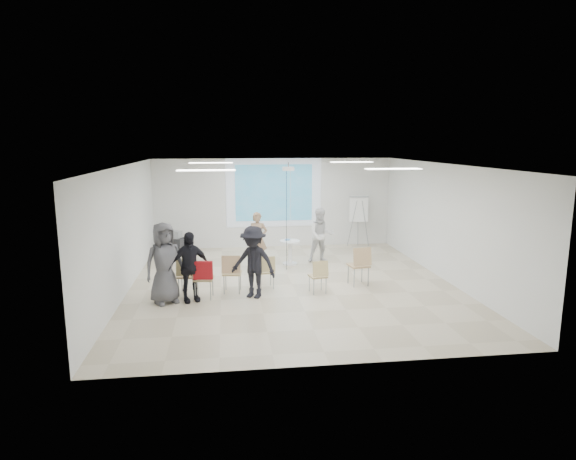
{
  "coord_description": "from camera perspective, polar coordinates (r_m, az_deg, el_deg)",
  "views": [
    {
      "loc": [
        -1.61,
        -11.59,
        3.56
      ],
      "look_at": [
        0.0,
        0.8,
        1.25
      ],
      "focal_mm": 30.0,
      "sensor_mm": 36.0,
      "label": 1
    }
  ],
  "objects": [
    {
      "name": "fluor_panel_sw",
      "position": [
        10.11,
        -9.68,
        6.99
      ],
      "size": [
        1.2,
        0.3,
        0.02
      ],
      "primitive_type": "cube",
      "color": "white",
      "rests_on": "ceiling"
    },
    {
      "name": "projection_halo",
      "position": [
        16.24,
        -1.68,
        4.43
      ],
      "size": [
        3.2,
        0.01,
        2.3
      ],
      "primitive_type": "cube",
      "color": "silver",
      "rests_on": "wall_back"
    },
    {
      "name": "laptop",
      "position": [
        11.58,
        -6.64,
        -4.89
      ],
      "size": [
        0.37,
        0.29,
        0.03
      ],
      "primitive_type": "imported",
      "rotation": [
        0.0,
        0.0,
        3.02
      ],
      "color": "black",
      "rests_on": "chair_left_inner"
    },
    {
      "name": "audience_left",
      "position": [
        10.96,
        -11.65,
        -3.71
      ],
      "size": [
        1.22,
        0.97,
        1.83
      ],
      "primitive_type": "imported",
      "rotation": [
        0.0,
        0.0,
        0.36
      ],
      "color": "black",
      "rests_on": "floor"
    },
    {
      "name": "fluor_panel_nw",
      "position": [
        13.61,
        -9.13,
        7.86
      ],
      "size": [
        1.2,
        0.3,
        0.02
      ],
      "primitive_type": "cube",
      "color": "white",
      "rests_on": "ceiling"
    },
    {
      "name": "wall_left",
      "position": [
        12.02,
        -19.0,
        0.03
      ],
      "size": [
        0.1,
        9.0,
        3.0
      ],
      "primitive_type": "cube",
      "color": "silver",
      "rests_on": "floor"
    },
    {
      "name": "controller_right",
      "position": [
        14.45,
        3.07,
        1.09
      ],
      "size": [
        0.04,
        0.11,
        0.04
      ],
      "primitive_type": "cube",
      "rotation": [
        0.0,
        0.0,
        0.04
      ],
      "color": "white",
      "rests_on": "player_right"
    },
    {
      "name": "av_cart",
      "position": [
        15.75,
        -13.18,
        -1.59
      ],
      "size": [
        0.61,
        0.55,
        0.75
      ],
      "rotation": [
        0.0,
        0.0,
        -0.36
      ],
      "color": "black",
      "rests_on": "floor"
    },
    {
      "name": "player_right",
      "position": [
        14.29,
        3.95,
        -0.3
      ],
      "size": [
        0.89,
        0.72,
        1.79
      ],
      "primitive_type": "imported",
      "rotation": [
        0.0,
        0.0,
        0.04
      ],
      "color": "white",
      "rests_on": "floor"
    },
    {
      "name": "flipchart_easel",
      "position": [
        16.55,
        8.39,
        2.43
      ],
      "size": [
        0.74,
        0.57,
        1.73
      ],
      "rotation": [
        0.0,
        0.0,
        -0.18
      ],
      "color": "gray",
      "rests_on": "floor"
    },
    {
      "name": "ceiling_projector",
      "position": [
        13.22,
        0.04,
        6.7
      ],
      "size": [
        0.3,
        0.25,
        3.0
      ],
      "color": "white",
      "rests_on": "ceiling"
    },
    {
      "name": "chair_center",
      "position": [
        11.75,
        -2.58,
        -4.68
      ],
      "size": [
        0.44,
        0.47,
        0.83
      ],
      "rotation": [
        0.0,
        0.0,
        0.14
      ],
      "color": "tan",
      "rests_on": "floor"
    },
    {
      "name": "fluor_panel_ne",
      "position": [
        14.07,
        7.54,
        7.98
      ],
      "size": [
        1.2,
        0.3,
        0.02
      ],
      "primitive_type": "cube",
      "color": "white",
      "rests_on": "ceiling"
    },
    {
      "name": "controller_left",
      "position": [
        14.09,
        -2.98,
        0.67
      ],
      "size": [
        0.06,
        0.14,
        0.04
      ],
      "primitive_type": "cube",
      "rotation": [
        0.0,
        0.0,
        -0.16
      ],
      "color": "white",
      "rests_on": "player_left"
    },
    {
      "name": "audience_outer",
      "position": [
        10.96,
        -14.46,
        -3.26
      ],
      "size": [
        1.19,
        1.04,
        2.04
      ],
      "primitive_type": "imported",
      "rotation": [
        0.0,
        0.0,
        0.48
      ],
      "color": "#545358",
      "rests_on": "floor"
    },
    {
      "name": "chair_right_inner",
      "position": [
        11.4,
        3.67,
        -5.21
      ],
      "size": [
        0.45,
        0.47,
        0.82
      ],
      "rotation": [
        0.0,
        0.0,
        0.17
      ],
      "color": "tan",
      "rests_on": "floor"
    },
    {
      "name": "player_left",
      "position": [
        13.88,
        -3.63,
        -0.66
      ],
      "size": [
        0.71,
        0.53,
        1.77
      ],
      "primitive_type": "imported",
      "rotation": [
        0.0,
        0.0,
        -0.16
      ],
      "color": "#9E7E61",
      "rests_on": "floor"
    },
    {
      "name": "audience_mid",
      "position": [
        11.03,
        -4.13,
        -3.26
      ],
      "size": [
        1.4,
        1.18,
        1.89
      ],
      "primitive_type": "imported",
      "rotation": [
        0.0,
        0.0,
        -0.51
      ],
      "color": "black",
      "rests_on": "floor"
    },
    {
      "name": "ceiling",
      "position": [
        11.71,
        0.51,
        7.98
      ],
      "size": [
        8.0,
        9.0,
        0.1
      ],
      "primitive_type": "cube",
      "color": "white",
      "rests_on": "wall_back"
    },
    {
      "name": "chair_far_left",
      "position": [
        11.47,
        -11.93,
        -5.02
      ],
      "size": [
        0.48,
        0.51,
        0.91
      ],
      "rotation": [
        0.0,
        0.0,
        -0.12
      ],
      "color": "tan",
      "rests_on": "floor"
    },
    {
      "name": "wall_right",
      "position": [
        13.06,
        18.39,
        0.86
      ],
      "size": [
        0.1,
        9.0,
        3.0
      ],
      "primitive_type": "cube",
      "color": "silver",
      "rests_on": "floor"
    },
    {
      "name": "projection_image",
      "position": [
        16.23,
        -1.67,
        4.42
      ],
      "size": [
        2.6,
        0.01,
        1.9
      ],
      "primitive_type": "cube",
      "color": "teal",
      "rests_on": "wall_back"
    },
    {
      "name": "chair_right_far",
      "position": [
        12.08,
        8.52,
        -3.86
      ],
      "size": [
        0.54,
        0.57,
        1.0
      ],
      "rotation": [
        0.0,
        0.0,
        0.14
      ],
      "color": "tan",
      "rests_on": "floor"
    },
    {
      "name": "chair_left_inner",
      "position": [
        11.47,
        -6.69,
        -4.78
      ],
      "size": [
        0.5,
        0.53,
        0.94
      ],
      "rotation": [
        0.0,
        0.0,
        -0.12
      ],
      "color": "tan",
      "rests_on": "floor"
    },
    {
      "name": "chair_left_mid",
      "position": [
        11.13,
        -10.03,
        -5.4
      ],
      "size": [
        0.48,
        0.51,
        0.93
      ],
      "rotation": [
        0.0,
        0.0,
        -0.12
      ],
      "color": "tan",
      "rests_on": "floor"
    },
    {
      "name": "floor",
      "position": [
        12.24,
        0.49,
        -6.67
      ],
      "size": [
        8.0,
        9.0,
        0.1
      ],
      "primitive_type": "cube",
      "color": "beige",
      "rests_on": "ground"
    },
    {
      "name": "fluor_panel_se",
      "position": [
        10.73,
        12.36,
        7.09
      ],
      "size": [
        1.2,
        0.3,
        0.02
      ],
      "primitive_type": "cube",
      "color": "white",
      "rests_on": "ceiling"
    },
    {
      "name": "pedestal_table",
      "position": [
        14.05,
        0.22,
        -2.48
      ],
      "size": [
        0.76,
        0.76,
        0.74
      ],
      "rotation": [
        0.0,
        0.0,
        -0.33
      ],
      "color": "white",
      "rests_on": "floor"
    },
    {
      "name": "wall_back",
      "position": [
        16.35,
        -1.7,
        3.23
      ],
      "size": [
        8.0,
        0.1,
        3.0
      ],
      "primitive_type": "cube",
      "color": "silver",
      "rests_on": "floor"
    },
    {
      "name": "red_jacket",
      "position": [
        10.95,
        -10.04,
        -4.72
      ],
      "size": [
        0.44,
        0.15,
        0.41
      ],
      "primitive_type": "cube",
      "rotation": [
        0.0,
        0.0,
        -0.12
      ],
      "color": "maroon",
      "rests_on": "chair_left_mid"
    }
  ]
}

